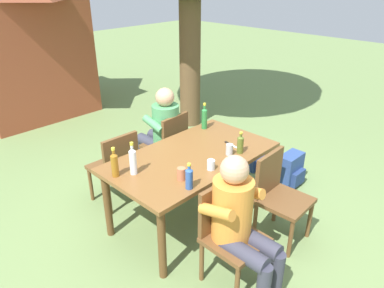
# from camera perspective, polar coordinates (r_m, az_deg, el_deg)

# --- Properties ---
(ground_plane) EXTENTS (24.00, 24.00, 0.00)m
(ground_plane) POSITION_cam_1_polar(r_m,az_deg,el_deg) (3.95, 0.00, -11.47)
(ground_plane) COLOR #6B844C
(dining_table) EXTENTS (1.69, 0.95, 0.75)m
(dining_table) POSITION_cam_1_polar(r_m,az_deg,el_deg) (3.58, 0.00, -2.98)
(dining_table) COLOR brown
(dining_table) RESTS_ON ground_plane
(chair_far_right) EXTENTS (0.47, 0.47, 0.87)m
(chair_far_right) POSITION_cam_1_polar(r_m,az_deg,el_deg) (4.40, -3.75, 0.16)
(chair_far_right) COLOR brown
(chair_far_right) RESTS_ON ground_plane
(chair_near_left) EXTENTS (0.45, 0.45, 0.87)m
(chair_near_left) POSITION_cam_1_polar(r_m,az_deg,el_deg) (3.02, 5.73, -13.41)
(chair_near_left) COLOR brown
(chair_near_left) RESTS_ON ground_plane
(chair_near_right) EXTENTS (0.45, 0.45, 0.87)m
(chair_near_right) POSITION_cam_1_polar(r_m,az_deg,el_deg) (3.54, 13.50, -7.51)
(chair_near_right) COLOR brown
(chair_near_right) RESTS_ON ground_plane
(chair_far_left) EXTENTS (0.45, 0.45, 0.87)m
(chair_far_left) POSITION_cam_1_polar(r_m,az_deg,el_deg) (3.98, -11.94, -3.31)
(chair_far_left) COLOR brown
(chair_far_left) RESTS_ON ground_plane
(person_in_white_shirt) EXTENTS (0.47, 0.62, 1.18)m
(person_in_white_shirt) POSITION_cam_1_polar(r_m,az_deg,el_deg) (4.40, -4.83, 2.53)
(person_in_white_shirt) COLOR #4C935B
(person_in_white_shirt) RESTS_ON ground_plane
(person_in_plaid_shirt) EXTENTS (0.47, 0.62, 1.18)m
(person_in_plaid_shirt) POSITION_cam_1_polar(r_m,az_deg,el_deg) (2.87, 7.58, -11.77)
(person_in_plaid_shirt) COLOR orange
(person_in_plaid_shirt) RESTS_ON ground_plane
(bottle_green) EXTENTS (0.06, 0.06, 0.31)m
(bottle_green) POSITION_cam_1_polar(r_m,az_deg,el_deg) (4.08, 1.98, 4.20)
(bottle_green) COLOR #287A38
(bottle_green) RESTS_ON dining_table
(bottle_blue) EXTENTS (0.06, 0.06, 0.23)m
(bottle_blue) POSITION_cam_1_polar(r_m,az_deg,el_deg) (2.97, -0.45, -5.37)
(bottle_blue) COLOR #2D56A3
(bottle_blue) RESTS_ON dining_table
(bottle_amber) EXTENTS (0.06, 0.06, 0.28)m
(bottle_amber) POSITION_cam_1_polar(r_m,az_deg,el_deg) (3.20, -12.17, -3.12)
(bottle_amber) COLOR #996019
(bottle_amber) RESTS_ON dining_table
(bottle_clear) EXTENTS (0.06, 0.06, 0.31)m
(bottle_clear) POSITION_cam_1_polar(r_m,az_deg,el_deg) (3.20, -9.36, -2.58)
(bottle_clear) COLOR white
(bottle_clear) RESTS_ON dining_table
(bottle_olive) EXTENTS (0.06, 0.06, 0.23)m
(bottle_olive) POSITION_cam_1_polar(r_m,az_deg,el_deg) (3.57, 7.68, 0.02)
(bottle_olive) COLOR #566623
(bottle_olive) RESTS_ON dining_table
(cup_steel) EXTENTS (0.07, 0.07, 0.11)m
(cup_steel) POSITION_cam_1_polar(r_m,az_deg,el_deg) (3.54, 5.96, -0.87)
(cup_steel) COLOR #B2B7BC
(cup_steel) RESTS_ON dining_table
(cup_terracotta) EXTENTS (0.08, 0.08, 0.11)m
(cup_terracotta) POSITION_cam_1_polar(r_m,az_deg,el_deg) (3.11, -1.70, -4.75)
(cup_terracotta) COLOR #BC6B47
(cup_terracotta) RESTS_ON dining_table
(cup_glass) EXTENTS (0.07, 0.07, 0.09)m
(cup_glass) POSITION_cam_1_polar(r_m,az_deg,el_deg) (3.27, 3.03, -3.32)
(cup_glass) COLOR silver
(cup_glass) RESTS_ON dining_table
(table_knife) EXTENTS (0.05, 0.24, 0.01)m
(table_knife) POSITION_cam_1_polar(r_m,az_deg,el_deg) (3.75, 6.35, -0.17)
(table_knife) COLOR silver
(table_knife) RESTS_ON dining_table
(backpack_by_near_side) EXTENTS (0.33, 0.24, 0.40)m
(backpack_by_near_side) POSITION_cam_1_polar(r_m,az_deg,el_deg) (4.55, 15.39, -4.00)
(backpack_by_near_side) COLOR #2D4784
(backpack_by_near_side) RESTS_ON ground_plane
(backpack_by_far_side) EXTENTS (0.30, 0.24, 0.38)m
(backpack_by_far_side) POSITION_cam_1_polar(r_m,az_deg,el_deg) (4.83, 10.08, -1.78)
(backpack_by_far_side) COLOR #2D4784
(backpack_by_far_side) RESTS_ON ground_plane
(brick_kiosk) EXTENTS (2.13, 2.09, 2.53)m
(brick_kiosk) POSITION_cam_1_polar(r_m,az_deg,el_deg) (7.15, -25.78, 14.92)
(brick_kiosk) COLOR #9E472D
(brick_kiosk) RESTS_ON ground_plane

